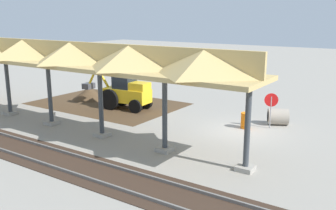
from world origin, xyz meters
The scene contains 9 objects.
ground_plane centered at (0.00, 0.00, 0.00)m, with size 120.00×120.00×0.00m, color gray.
dirt_work_zone centered at (10.67, -0.84, 0.00)m, with size 10.47×7.00×0.01m, color #4C3823.
platform_canopy centered at (9.70, 4.94, 4.18)m, with size 25.31×3.20×4.90m.
rail_tracks centered at (0.00, 8.52, 0.03)m, with size 60.00×2.58×0.15m.
stop_sign centered at (-1.16, -1.46, 1.44)m, with size 0.70×0.34×2.02m.
backhoe centered at (8.59, -0.42, 1.26)m, with size 5.31×1.96×2.82m.
dirt_mound centered at (12.91, -1.24, 0.00)m, with size 5.26×5.26×1.81m, color #4C3823.
concrete_pipe centered at (-1.30, -2.43, 0.48)m, with size 1.45×1.36×0.96m.
traffic_barrel centered at (-0.03, -0.70, 0.45)m, with size 0.56×0.56×0.90m, color orange.
Camera 1 is at (-7.72, 18.64, 6.19)m, focal length 40.00 mm.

